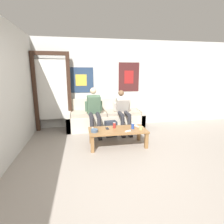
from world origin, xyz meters
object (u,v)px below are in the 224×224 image
Objects in this scene: pillar_candle at (141,128)px; game_controller_far_center at (137,126)px; coffee_table at (118,132)px; cell_phone at (107,128)px; drink_can_blue at (133,126)px; game_controller_near_right at (128,131)px; couch at (105,118)px; ceramic_bowl at (94,130)px; backpack at (111,129)px; person_seated_adult at (94,110)px; game_controller_near_left at (93,129)px; drink_can_red at (114,125)px; person_seated_teen at (123,109)px.

pillar_candle is 0.60× the size of game_controller_far_center.
coffee_table is 9.27× the size of cell_phone.
game_controller_near_right is (-0.15, -0.17, -0.05)m from drink_can_blue.
cell_phone is at bearing -96.10° from couch.
ceramic_bowl is (-0.52, -0.08, 0.09)m from coffee_table.
couch is at bearing 115.78° from game_controller_far_center.
backpack is at bearing 137.76° from game_controller_far_center.
ceramic_bowl is 1.07× the size of game_controller_far_center.
pillar_candle is (0.94, -1.00, -0.24)m from person_seated_adult.
couch is at bearing 100.52° from game_controller_near_right.
drink_can_red is at bearing 0.54° from game_controller_near_left.
game_controller_near_right is (0.19, -0.18, 0.07)m from coffee_table.
cell_phone is (0.32, -0.02, -0.01)m from game_controller_near_left.
person_seated_adult is at bearing 83.13° from game_controller_near_left.
pillar_candle is at bearing -21.29° from drink_can_red.
game_controller_near_right reaches higher than coffee_table.
ceramic_bowl is at bearing -167.92° from game_controller_far_center.
ceramic_bowl is 1.09× the size of game_controller_near_left.
coffee_table is 0.53m from ceramic_bowl.
ceramic_bowl is 0.86m from drink_can_blue.
ceramic_bowl is 0.20m from game_controller_near_left.
backpack is 0.86m from ceramic_bowl.
backpack is at bearing -139.25° from person_seated_teen.
couch is 15.01× the size of game_controller_near_right.
pillar_candle is at bearing -52.22° from backpack.
game_controller_near_left and game_controller_far_center have the same top height.
person_seated_teen is 9.05× the size of drink_can_red.
drink_can_red is 0.84× the size of game_controller_far_center.
backpack is 0.73m from game_controller_near_left.
cell_phone is (-0.17, -0.51, 0.19)m from backpack.
couch is 14.86× the size of game_controller_far_center.
drink_can_blue is at bearing -134.72° from game_controller_far_center.
game_controller_near_left is (-0.49, -0.50, 0.20)m from backpack.
game_controller_near_left is at bearing 177.25° from cell_phone.
game_controller_near_right is at bearing -59.80° from person_seated_adult.
drink_can_red reaches higher than game_controller_far_center.
pillar_candle is 0.65× the size of cell_phone.
game_controller_near_right is at bearing -51.07° from drink_can_red.
couch is 17.72× the size of drink_can_blue.
couch is 1.45m from ceramic_bowl.
game_controller_near_right is 0.49m from cell_phone.
person_seated_adult is 1.40m from pillar_candle.
pillar_candle is at bearing -46.76° from person_seated_adult.
person_seated_adult is at bearing 105.64° from cell_phone.
couch reaches higher than drink_can_red.
drink_can_blue is (0.78, -0.91, -0.22)m from person_seated_adult.
ceramic_bowl is at bearing 172.27° from game_controller_near_right.
drink_can_blue is at bearing -90.47° from person_seated_teen.
person_seated_teen is 8.21× the size of cell_phone.
couch is 1.52m from pillar_candle.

